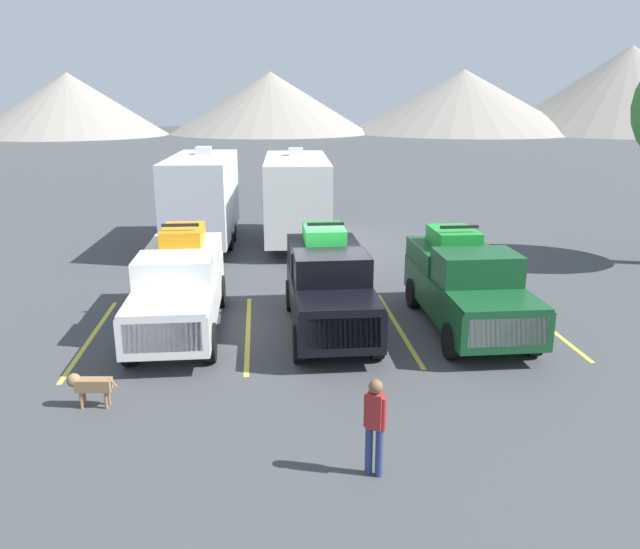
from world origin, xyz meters
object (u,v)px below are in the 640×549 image
(dog, at_px, (88,384))
(camper_trailer_a, at_px, (202,196))
(pickup_truck_c, at_px, (466,283))
(pickup_truck_b, at_px, (329,284))
(camper_trailer_b, at_px, (297,195))
(pickup_truck_a, at_px, (180,284))
(person_a, at_px, (375,421))

(dog, bearing_deg, camper_trailer_a, 85.25)
(pickup_truck_c, distance_m, camper_trailer_a, 12.57)
(pickup_truck_b, relative_size, camper_trailer_b, 0.66)
(pickup_truck_b, height_order, camper_trailer_b, camper_trailer_b)
(pickup_truck_a, relative_size, person_a, 3.51)
(pickup_truck_a, relative_size, dog, 6.01)
(person_a, bearing_deg, camper_trailer_b, 90.77)
(pickup_truck_b, height_order, pickup_truck_c, pickup_truck_b)
(camper_trailer_b, xyz_separation_m, dog, (-4.90, -13.78, -1.54))
(pickup_truck_c, bearing_deg, dog, -156.91)
(camper_trailer_b, relative_size, person_a, 4.86)
(pickup_truck_b, xyz_separation_m, person_a, (0.00, -6.65, -0.26))
(camper_trailer_b, distance_m, dog, 14.71)
(pickup_truck_a, height_order, person_a, pickup_truck_a)
(camper_trailer_a, height_order, person_a, camper_trailer_a)
(pickup_truck_c, height_order, camper_trailer_a, camper_trailer_a)
(camper_trailer_a, distance_m, dog, 13.84)
(pickup_truck_b, height_order, person_a, pickup_truck_b)
(pickup_truck_c, distance_m, dog, 9.49)
(camper_trailer_b, bearing_deg, pickup_truck_c, -69.30)
(pickup_truck_b, xyz_separation_m, camper_trailer_a, (-3.98, 9.86, 0.84))
(pickup_truck_a, xyz_separation_m, dog, (-1.30, -4.23, -0.73))
(pickup_truck_c, bearing_deg, camper_trailer_b, 110.70)
(pickup_truck_a, relative_size, camper_trailer_b, 0.72)
(pickup_truck_b, bearing_deg, pickup_truck_a, 174.25)
(camper_trailer_b, bearing_deg, pickup_truck_b, -88.74)
(camper_trailer_b, bearing_deg, person_a, -89.23)
(pickup_truck_a, distance_m, camper_trailer_b, 10.24)
(person_a, bearing_deg, pickup_truck_a, 118.51)
(pickup_truck_b, distance_m, camper_trailer_a, 10.66)
(pickup_truck_c, height_order, dog, pickup_truck_c)
(camper_trailer_a, height_order, camper_trailer_b, camper_trailer_a)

